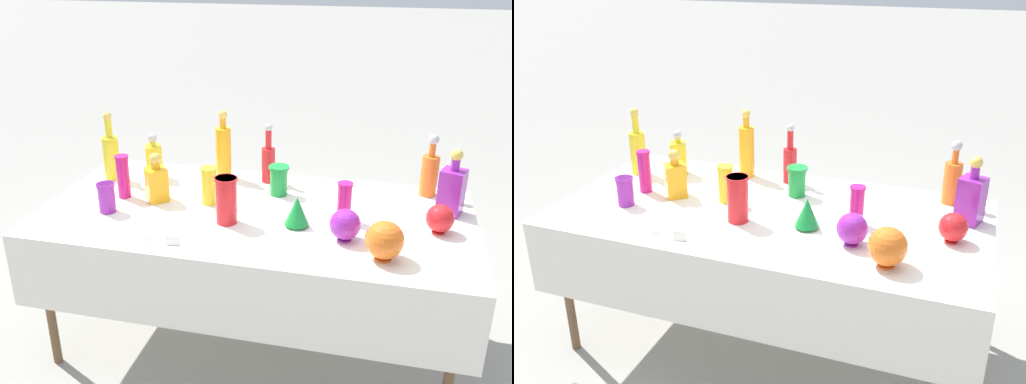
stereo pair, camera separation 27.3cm
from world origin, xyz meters
The scene contains 22 objects.
ground_plane centered at (0.00, 0.00, 0.00)m, with size 40.00×40.00×0.00m, color gray.
display_table centered at (0.00, -0.04, 0.70)m, with size 2.07×1.04×0.76m.
tall_bottle_0 centered at (-0.03, 0.39, 0.88)m, with size 0.07×0.07×0.33m.
tall_bottle_1 centered at (0.81, 0.40, 0.89)m, with size 0.09×0.09×0.33m.
tall_bottle_2 centered at (-0.87, 0.23, 0.90)m, with size 0.09×0.09×0.38m.
tall_bottle_3 centered at (-0.28, 0.40, 0.92)m, with size 0.09×0.09×0.38m.
square_decanter_0 centered at (-0.51, 0.01, 0.86)m, with size 0.14×0.14×0.25m.
square_decanter_1 centered at (0.91, 0.20, 0.89)m, with size 0.14×0.14×0.32m.
square_decanter_2 centered at (-0.65, 0.29, 0.87)m, with size 0.12×0.12×0.26m.
slender_vase_0 centered at (0.06, 0.23, 0.85)m, with size 0.11×0.11×0.16m.
slender_vase_1 centered at (-0.25, 0.03, 0.86)m, with size 0.08×0.08×0.19m.
slender_vase_2 centered at (-0.70, 0.01, 0.88)m, with size 0.07×0.07×0.22m.
slender_vase_3 centered at (-0.10, -0.15, 0.88)m, with size 0.11×0.11×0.22m.
slender_vase_4 centered at (0.42, 0.00, 0.86)m, with size 0.07×0.07×0.19m.
slender_vase_5 centered at (-0.70, -0.18, 0.84)m, with size 0.09×0.09×0.15m.
fluted_vase_0 centered at (0.22, -0.12, 0.84)m, with size 0.12×0.12×0.14m.
round_bowl_0 centered at (0.45, -0.20, 0.84)m, with size 0.14×0.14×0.15m.
round_bowl_1 centered at (0.85, -0.03, 0.83)m, with size 0.13×0.13×0.13m.
round_bowl_2 centered at (0.62, -0.33, 0.85)m, with size 0.16×0.16×0.17m.
price_tag_left centered at (-0.26, -0.42, 0.78)m, with size 0.06×0.01×0.04m, color white.
price_tag_center centered at (-0.36, -0.45, 0.78)m, with size 0.06×0.01×0.04m, color white.
cardboard_box_behind_left centered at (-0.59, 1.15, 0.18)m, with size 0.37×0.30×0.44m.
Camera 1 is at (0.60, -2.44, 1.93)m, focal length 40.00 mm.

